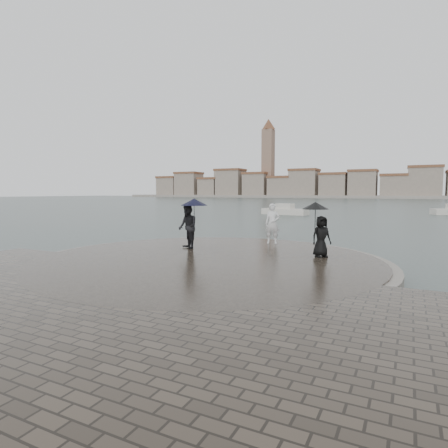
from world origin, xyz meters
The scene contains 8 objects.
ground centered at (0.00, 0.00, 0.00)m, with size 400.00×400.00×0.00m, color #2B3835.
kerb_ring centered at (0.00, 3.50, 0.16)m, with size 12.50×12.50×0.32m, color gray.
quay_tip centered at (0.00, 3.50, 0.18)m, with size 11.90×11.90×0.36m, color #2D261E.
statue centered at (0.82, 8.04, 1.26)m, with size 0.65×0.43×1.79m, color silver.
visitor_left centered at (-1.68, 5.01, 1.51)m, with size 1.36×1.20×2.04m.
visitor_right centered at (3.45, 5.46, 1.46)m, with size 1.16×1.00×1.95m.
far_skyline centered at (-6.29, 160.71, 5.61)m, with size 260.00×20.00×37.00m.
boats centered at (9.10, 40.75, 0.38)m, with size 35.63×11.84×1.50m.
Camera 1 is at (6.32, -7.87, 2.66)m, focal length 30.00 mm.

